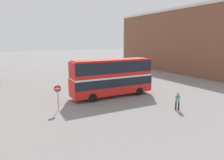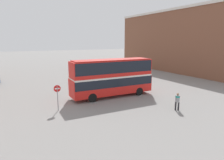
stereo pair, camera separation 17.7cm
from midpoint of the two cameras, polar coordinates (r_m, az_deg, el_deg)
The scene contains 5 objects.
ground_plane at distance 24.81m, azimuth -4.17°, elevation -4.87°, with size 240.00×240.00×0.00m, color gray.
building_row_right at distance 48.98m, azimuth 20.67°, elevation 10.38°, with size 10.83×36.11×13.45m.
double_decker_bus at distance 24.46m, azimuth 0.21°, elevation 1.31°, with size 10.35×2.90×4.63m.
pedestrian_foreground at distance 20.94m, azimuth 18.42°, elevation -5.38°, with size 0.61×0.61×1.78m.
no_entry_sign at distance 20.34m, azimuth -15.09°, elevation -3.70°, with size 0.69×0.08×2.59m.
Camera 2 is at (-9.83, -21.72, 6.88)m, focal length 32.00 mm.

